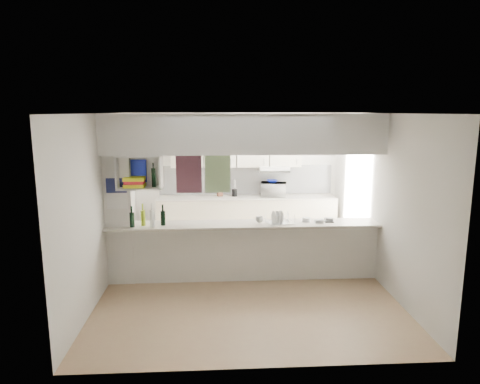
{
  "coord_description": "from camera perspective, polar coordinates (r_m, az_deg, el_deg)",
  "views": [
    {
      "loc": [
        -0.44,
        -6.41,
        2.63
      ],
      "look_at": [
        -0.03,
        0.5,
        1.32
      ],
      "focal_mm": 32.0,
      "sensor_mm": 36.0,
      "label": 1
    }
  ],
  "objects": [
    {
      "name": "wall_right",
      "position": [
        7.02,
        17.93,
        -0.73
      ],
      "size": [
        0.0,
        4.8,
        4.8
      ],
      "primitive_type": "plane",
      "rotation": [
        1.57,
        0.0,
        -1.57
      ],
      "color": "silver",
      "rests_on": "floor"
    },
    {
      "name": "servery_partition",
      "position": [
        6.48,
        -0.97,
        2.11
      ],
      "size": [
        4.2,
        0.5,
        2.6
      ],
      "color": "silver",
      "rests_on": "floor"
    },
    {
      "name": "kitchen_run",
      "position": [
        8.75,
        0.64,
        -1.18
      ],
      "size": [
        3.6,
        0.63,
        2.24
      ],
      "color": "beige",
      "rests_on": "floor"
    },
    {
      "name": "dish_rack",
      "position": [
        6.66,
        5.32,
        -3.47
      ],
      "size": [
        0.45,
        0.38,
        0.21
      ],
      "rotation": [
        0.0,
        0.0,
        0.24
      ],
      "color": "silver",
      "rests_on": "breakfast_bar"
    },
    {
      "name": "plastic_tubs",
      "position": [
        6.83,
        10.15,
        -3.7
      ],
      "size": [
        0.49,
        0.21,
        0.06
      ],
      "color": "silver",
      "rests_on": "breakfast_bar"
    },
    {
      "name": "knife_block",
      "position": [
        8.73,
        -2.71,
        0.12
      ],
      "size": [
        0.13,
        0.11,
        0.21
      ],
      "primitive_type": "cube",
      "rotation": [
        0.0,
        0.0,
        0.33
      ],
      "color": "#4F2B1B",
      "rests_on": "bench_top"
    },
    {
      "name": "cubby_shelf",
      "position": [
        6.51,
        -13.32,
        2.31
      ],
      "size": [
        0.65,
        0.35,
        0.5
      ],
      "color": "white",
      "rests_on": "bulkhead"
    },
    {
      "name": "cup",
      "position": [
        6.62,
        2.63,
        -3.68
      ],
      "size": [
        0.13,
        0.13,
        0.1
      ],
      "primitive_type": "imported",
      "rotation": [
        0.0,
        0.0,
        0.04
      ],
      "color": "white",
      "rests_on": "dish_rack"
    },
    {
      "name": "wall_left",
      "position": [
        6.75,
        -17.54,
        -1.15
      ],
      "size": [
        0.0,
        4.8,
        4.8
      ],
      "primitive_type": "plane",
      "rotation": [
        1.57,
        0.0,
        1.57
      ],
      "color": "silver",
      "rests_on": "floor"
    },
    {
      "name": "floor",
      "position": [
        6.94,
        0.53,
        -11.55
      ],
      "size": [
        4.8,
        4.8,
        0.0
      ],
      "primitive_type": "plane",
      "color": "tan",
      "rests_on": "ground"
    },
    {
      "name": "wall_back",
      "position": [
        8.92,
        -0.5,
        2.14
      ],
      "size": [
        4.2,
        0.0,
        4.2
      ],
      "primitive_type": "plane",
      "rotation": [
        1.57,
        0.0,
        0.0
      ],
      "color": "silver",
      "rests_on": "floor"
    },
    {
      "name": "ceiling",
      "position": [
        6.42,
        0.57,
        10.46
      ],
      "size": [
        4.8,
        4.8,
        0.0
      ],
      "primitive_type": "plane",
      "color": "white",
      "rests_on": "wall_back"
    },
    {
      "name": "microwave",
      "position": [
        8.73,
        4.5,
        0.33
      ],
      "size": [
        0.56,
        0.43,
        0.28
      ],
      "primitive_type": "imported",
      "rotation": [
        0.0,
        0.0,
        2.97
      ],
      "color": "white",
      "rests_on": "bench_top"
    },
    {
      "name": "bowl",
      "position": [
        8.71,
        4.3,
        1.44
      ],
      "size": [
        0.22,
        0.22,
        0.05
      ],
      "primitive_type": "imported",
      "color": "#0E1C9B",
      "rests_on": "microwave"
    },
    {
      "name": "wine_bottles",
      "position": [
        6.6,
        -12.21,
        -3.4
      ],
      "size": [
        0.52,
        0.15,
        0.35
      ],
      "color": "black",
      "rests_on": "breakfast_bar"
    },
    {
      "name": "utensil_jar",
      "position": [
        8.72,
        -0.74,
        -0.09
      ],
      "size": [
        0.11,
        0.11,
        0.15
      ],
      "primitive_type": "cylinder",
      "color": "black",
      "rests_on": "bench_top"
    }
  ]
}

